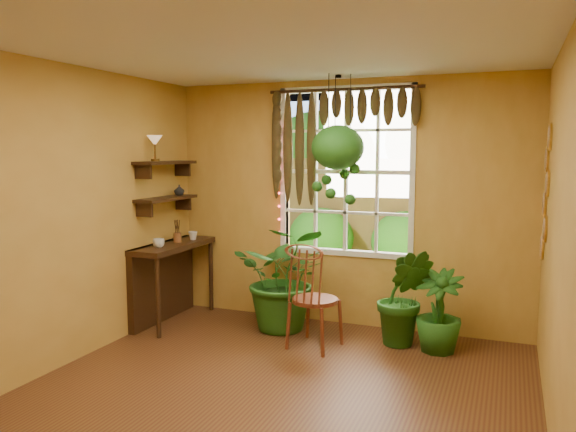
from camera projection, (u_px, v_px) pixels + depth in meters
name	position (u px, v px, depth m)	size (l,w,h in m)	color
floor	(261.00, 407.00, 4.25)	(4.50, 4.50, 0.00)	brown
ceiling	(259.00, 41.00, 3.94)	(4.50, 4.50, 0.00)	silver
wall_back	(345.00, 204.00, 6.17)	(4.00, 4.00, 0.00)	gold
wall_left	(49.00, 219.00, 4.83)	(4.50, 4.50, 0.00)	gold
wall_right	(563.00, 248.00, 3.36)	(4.50, 4.50, 0.00)	gold
window	(346.00, 172.00, 6.16)	(1.52, 0.10, 1.86)	white
valance_vine	(336.00, 118.00, 6.01)	(1.70, 0.12, 1.10)	#311C0D
string_lights	(279.00, 167.00, 6.35)	(0.03, 0.03, 1.54)	#FF2633
wall_plates	(545.00, 194.00, 5.00)	(0.04, 0.32, 1.10)	beige
counter_ledge	(166.00, 273.00, 6.37)	(0.40, 1.20, 0.90)	#311C0D
shelf_lower	(167.00, 199.00, 6.26)	(0.25, 0.90, 0.04)	#311C0D
shelf_upper	(166.00, 163.00, 6.21)	(0.25, 0.90, 0.04)	#311C0D
backyard	(426.00, 186.00, 10.36)	(14.00, 10.00, 12.00)	#305A19
windsor_chair	(313.00, 313.00, 5.49)	(0.53, 0.55, 1.21)	brown
potted_plant_left	(286.00, 277.00, 6.04)	(1.04, 0.90, 1.15)	#204B14
potted_plant_mid	(404.00, 297.00, 5.54)	(0.54, 0.44, 0.98)	#204B14
potted_plant_right	(439.00, 311.00, 5.39)	(0.45, 0.45, 0.80)	#204B14
hanging_basket	(338.00, 153.00, 5.77)	(0.54, 0.54, 1.34)	black
cup_a	(159.00, 243.00, 5.99)	(0.12, 0.12, 0.10)	silver
cup_b	(193.00, 236.00, 6.52)	(0.11, 0.11, 0.10)	beige
brush_jar	(177.00, 231.00, 6.35)	(0.09, 0.09, 0.32)	brown
shelf_vase	(179.00, 190.00, 6.48)	(0.12, 0.12, 0.12)	#B2AD99
tiffany_lamp	(155.00, 142.00, 5.98)	(0.17, 0.17, 0.28)	brown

